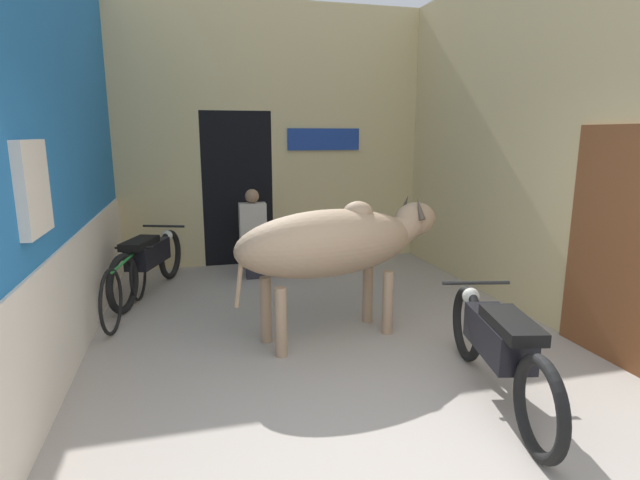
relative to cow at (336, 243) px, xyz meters
name	(u,v)px	position (x,y,z in m)	size (l,w,h in m)	color
ground_plane	(411,455)	(-0.08, -1.98, -0.97)	(30.00, 30.00, 0.00)	#9E9389
wall_left_shopfront	(61,146)	(-2.51, 0.57, 0.94)	(0.25, 5.13, 3.95)	#236BAD
wall_back_with_doorway	(259,155)	(-0.28, 3.39, 0.72)	(4.69, 0.93, 3.95)	#D1BC84
wall_right_with_door	(518,140)	(2.35, 0.53, 0.98)	(0.22, 5.13, 3.95)	#D1BC84
cow	(336,243)	(0.00, 0.00, 0.00)	(2.30, 1.09, 1.39)	tan
motorcycle_near	(498,344)	(0.84, -1.50, -0.52)	(0.68, 2.06, 0.78)	black
motorcycle_far	(148,259)	(-1.93, 1.92, -0.51)	(0.85, 2.01, 0.80)	black
bicycle	(126,285)	(-2.12, 1.17, -0.62)	(0.44, 1.75, 0.70)	black
shopkeeper_seated	(253,231)	(-0.52, 2.41, -0.31)	(0.38, 0.33, 1.26)	#282833
plastic_stool	(276,256)	(-0.18, 2.56, -0.74)	(0.34, 0.34, 0.44)	#DB6093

